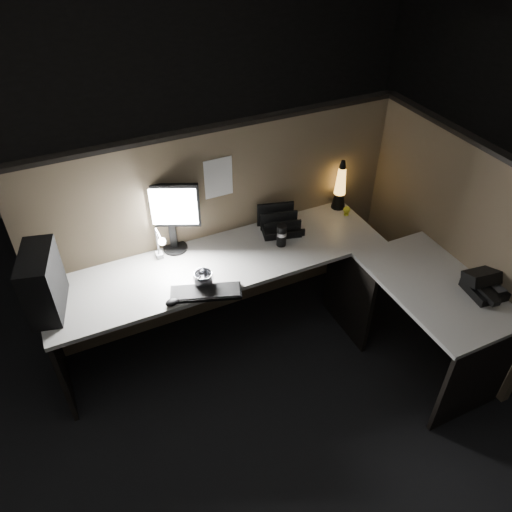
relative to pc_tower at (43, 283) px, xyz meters
name	(u,v)px	position (x,y,z in m)	size (l,w,h in m)	color
floor	(277,388)	(1.22, -0.62, -0.93)	(6.00, 6.00, 0.00)	black
room_shell	(286,181)	(1.22, -0.62, 0.69)	(6.00, 6.00, 6.00)	silver
partition_back	(222,227)	(1.22, 0.31, -0.18)	(2.66, 0.06, 1.50)	brown
partition_right	(445,243)	(2.55, -0.52, -0.18)	(0.06, 1.66, 1.50)	brown
desk	(286,296)	(1.40, -0.37, -0.35)	(2.60, 1.60, 0.73)	#ADAAA4
pc_tower	(43,283)	(0.00, 0.00, 0.00)	(0.17, 0.38, 0.40)	black
monitor	(170,211)	(0.85, 0.25, 0.10)	(0.37, 0.19, 0.50)	black
keyboard	(206,292)	(0.88, -0.28, -0.19)	(0.43, 0.14, 0.02)	black
mouse	(172,302)	(0.66, -0.28, -0.18)	(0.08, 0.06, 0.03)	black
clip_lamp	(160,246)	(0.72, 0.12, -0.05)	(0.05, 0.20, 0.25)	white
organizer	(280,224)	(1.60, 0.14, -0.15)	(0.32, 0.30, 0.20)	black
lava_lamp	(340,189)	(2.14, 0.21, -0.04)	(0.11, 0.11, 0.40)	black
travel_mug	(282,235)	(1.53, -0.03, -0.12)	(0.07, 0.07, 0.16)	black
steel_mug	(204,279)	(0.89, -0.20, -0.15)	(0.13, 0.13, 0.10)	silver
figurine	(347,210)	(2.14, 0.09, -0.15)	(0.05, 0.05, 0.05)	yellow
pinned_paper	(218,178)	(1.20, 0.28, 0.25)	(0.20, 0.00, 0.28)	white
desk_phone	(487,283)	(2.46, -0.98, -0.14)	(0.28, 0.29, 0.15)	black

